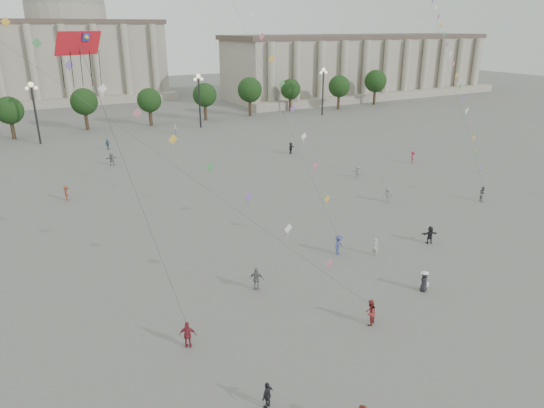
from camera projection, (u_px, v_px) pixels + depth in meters
ground at (361, 315)px, 34.68m from camera, size 360.00×360.00×0.00m
hall_east at (361, 66)px, 143.00m from camera, size 84.00×26.22×17.20m
hall_central at (71, 46)px, 135.74m from camera, size 48.30×34.30×35.50m
tree_row at (114, 101)px, 96.79m from camera, size 137.12×5.12×8.00m
lamp_post_mid_west at (34, 102)px, 82.71m from camera, size 2.00×0.90×10.65m
lamp_post_mid_east at (199, 91)px, 96.40m from camera, size 2.00×0.90×10.65m
lamp_post_far_east at (323, 83)px, 110.09m from camera, size 2.00×0.90×10.65m
person_crowd_0 at (108, 144)px, 81.02m from camera, size 1.11×0.89×1.77m
person_crowd_3 at (430, 235)px, 45.92m from camera, size 1.67×1.01×1.72m
person_crowd_4 at (175, 129)px, 92.92m from camera, size 1.45×1.61×1.78m
person_crowd_6 at (388, 195)px, 56.70m from camera, size 1.36×1.12×1.82m
person_crowd_7 at (358, 172)px, 65.91m from camera, size 1.48×1.31×1.62m
person_crowd_8 at (413, 157)px, 72.90m from camera, size 1.28×1.34×1.83m
person_crowd_9 at (291, 148)px, 78.44m from camera, size 1.70×1.45×1.84m
person_crowd_12 at (112, 159)px, 71.83m from camera, size 1.79×0.76×1.87m
person_crowd_13 at (375, 247)px, 43.54m from camera, size 0.58×0.69×1.62m
person_crowd_17 at (67, 193)px, 57.36m from camera, size 0.78×1.20×1.75m
tourist_0 at (188, 335)px, 30.94m from camera, size 1.18×0.93×1.87m
tourist_3 at (257, 279)px, 37.74m from camera, size 1.15×1.06×1.89m
tourist_4 at (267, 395)px, 26.07m from camera, size 1.01×0.79×1.60m
kite_flyer_0 at (370, 313)px, 33.31m from camera, size 1.15×1.08×1.89m
kite_flyer_1 at (339, 245)px, 43.65m from camera, size 1.39×1.19×1.86m
kite_flyer_2 at (483, 194)px, 57.05m from camera, size 1.02×1.09×1.80m
hat_person at (424, 281)px, 37.60m from camera, size 0.96×0.91×1.69m
dragon_kite at (82, 63)px, 21.64m from camera, size 3.38×1.62×18.01m
kite_train_east at (443, 34)px, 66.97m from camera, size 14.05×28.82×44.84m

